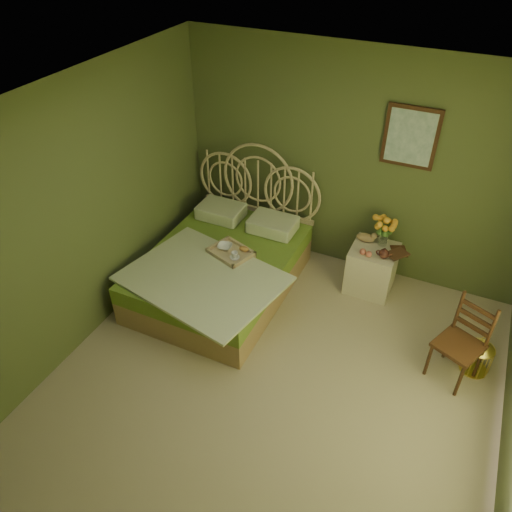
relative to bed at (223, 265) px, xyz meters
The scene contains 13 objects.
floor 1.63m from the bed, 46.75° to the right, with size 4.50×4.50×0.00m, color tan.
ceiling 2.80m from the bed, 46.75° to the right, with size 4.50×4.50×0.00m, color silver.
wall_back 1.84m from the bed, 44.62° to the left, with size 4.00×4.00×0.00m, color #505B30.
wall_left 1.78m from the bed, 127.71° to the right, with size 4.50×4.50×0.00m, color #505B30.
wall_art 2.43m from the bed, 32.64° to the left, with size 0.54×0.04×0.64m.
bed is the anchor object (origin of this frame).
nightstand 1.71m from the bed, 24.78° to the left, with size 0.50×0.50×0.98m.
chair 2.61m from the bed, ahead, with size 0.51×0.51×0.87m.
birdcage 2.80m from the bed, ahead, with size 0.26×0.26×0.40m.
book_lower 1.89m from the bed, 22.73° to the left, with size 0.16×0.21×0.02m, color #381E0F.
book_upper 1.89m from the bed, 22.73° to the left, with size 0.17×0.23×0.02m, color #472819.
cereal_bowl 0.25m from the bed, 59.20° to the left, with size 0.16×0.16×0.04m, color white.
coffee_cup 0.34m from the bed, 20.67° to the right, with size 0.08×0.08×0.07m, color white.
Camera 1 is at (1.15, -2.72, 3.83)m, focal length 35.00 mm.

